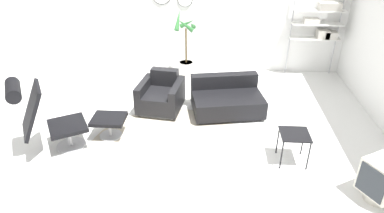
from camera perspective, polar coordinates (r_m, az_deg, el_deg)
ground_plane at (r=5.28m, az=-3.41°, el=-7.16°), size 12.00×12.00×0.00m
wall_back at (r=7.74m, az=-0.66°, el=16.14°), size 12.00×0.09×2.80m
round_rug at (r=5.27m, az=-3.59°, el=-7.21°), size 2.58×2.58×0.01m
lounge_chair at (r=5.32m, az=-23.97°, el=-0.83°), size 1.08×0.94×1.19m
ottoman at (r=5.59m, az=-13.65°, el=-2.51°), size 0.52×0.44×0.35m
armchair_red at (r=6.25m, az=-5.15°, el=1.73°), size 0.84×0.88×0.68m
couch_low at (r=6.20m, az=5.79°, el=1.11°), size 1.36×1.06×0.61m
side_table at (r=5.01m, az=16.71°, el=-4.89°), size 0.41×0.41×0.47m
crt_television at (r=4.83m, az=29.13°, el=-10.67°), size 0.56×0.57×0.58m
potted_plant at (r=7.57m, az=-1.03°, el=8.63°), size 0.44×0.43×1.45m
shelf_unit at (r=7.87m, az=20.82°, el=12.88°), size 1.05×0.28×2.00m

